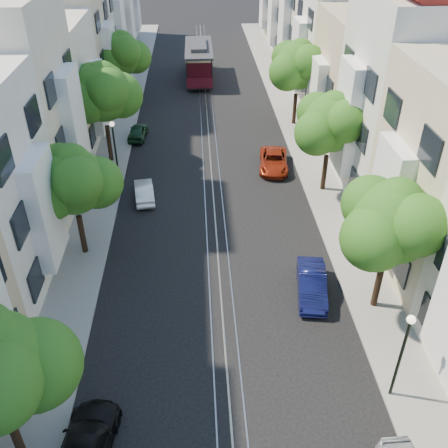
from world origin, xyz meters
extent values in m
plane|color=black|center=(0.00, 28.00, 0.00)|extent=(200.00, 200.00, 0.00)
cube|color=gray|center=(7.25, 28.00, 0.06)|extent=(2.50, 80.00, 0.12)
cube|color=gray|center=(-7.25, 28.00, 0.06)|extent=(2.50, 80.00, 0.12)
cube|color=gray|center=(-0.55, 28.00, 0.01)|extent=(0.06, 80.00, 0.02)
cube|color=gray|center=(0.00, 28.00, 0.01)|extent=(0.06, 80.00, 0.02)
cube|color=gray|center=(0.55, 28.00, 0.01)|extent=(0.06, 80.00, 0.02)
cube|color=tan|center=(0.00, 28.00, 0.00)|extent=(0.08, 80.00, 0.01)
cube|color=white|center=(8.20, 12.00, 4.20)|extent=(0.90, 3.04, 5.50)
cube|color=silver|center=(12.00, 20.00, 6.00)|extent=(7.00, 8.00, 12.00)
cube|color=white|center=(8.20, 20.00, 5.04)|extent=(0.90, 3.04, 6.60)
cube|color=#C6B28C|center=(12.00, 28.00, 4.50)|extent=(7.00, 8.00, 9.00)
cube|color=white|center=(8.20, 28.00, 3.78)|extent=(0.90, 3.04, 4.95)
cube|color=white|center=(12.00, 36.00, 5.25)|extent=(7.00, 8.00, 10.50)
cube|color=white|center=(8.20, 36.00, 4.41)|extent=(0.90, 3.04, 5.78)
cube|color=beige|center=(12.00, 44.00, 5.75)|extent=(7.00, 8.00, 11.50)
cube|color=white|center=(8.20, 44.00, 4.83)|extent=(0.90, 3.04, 6.32)
cube|color=silver|center=(12.00, 52.00, 4.75)|extent=(7.00, 8.00, 9.50)
cube|color=white|center=(8.20, 52.00, 3.99)|extent=(0.90, 3.04, 5.23)
cube|color=white|center=(8.20, 60.00, 4.20)|extent=(0.90, 3.04, 5.50)
cube|color=white|center=(-8.20, 12.00, 4.12)|extent=(0.90, 3.04, 5.39)
cube|color=beige|center=(-12.00, 20.00, 5.88)|extent=(7.00, 8.00, 11.76)
cube|color=white|center=(-8.20, 20.00, 4.94)|extent=(0.90, 3.04, 6.47)
cube|color=silver|center=(-12.00, 28.00, 4.41)|extent=(7.00, 8.00, 8.82)
cube|color=white|center=(-8.20, 28.00, 3.70)|extent=(0.90, 3.04, 4.85)
cube|color=beige|center=(-12.00, 36.00, 5.14)|extent=(7.00, 8.00, 10.29)
cube|color=white|center=(-8.20, 36.00, 4.32)|extent=(0.90, 3.04, 5.66)
cube|color=silver|center=(-12.00, 44.00, 5.63)|extent=(7.00, 8.00, 11.27)
cube|color=white|center=(-8.20, 44.00, 4.73)|extent=(0.90, 3.04, 6.20)
cube|color=#C6B28C|center=(-12.00, 52.00, 4.66)|extent=(7.00, 8.00, 9.31)
cube|color=white|center=(-8.20, 52.00, 3.91)|extent=(0.90, 3.04, 5.12)
cube|color=white|center=(-12.00, 60.00, 4.90)|extent=(7.00, 8.00, 9.80)
cube|color=white|center=(-8.20, 60.00, 4.12)|extent=(0.90, 3.04, 5.39)
cylinder|color=black|center=(7.20, 9.00, 1.34)|extent=(0.30, 0.30, 2.45)
sphere|color=#215A16|center=(7.20, 9.00, 4.81)|extent=(3.64, 3.64, 3.64)
sphere|color=#215A16|center=(8.30, 9.50, 4.41)|extent=(2.91, 2.91, 2.91)
sphere|color=#215A16|center=(6.25, 8.30, 4.51)|extent=(2.84, 2.84, 2.84)
sphere|color=#215A16|center=(7.30, 9.10, 5.71)|extent=(2.18, 2.18, 2.18)
cylinder|color=black|center=(7.20, 20.00, 1.31)|extent=(0.30, 0.30, 2.38)
sphere|color=#215A16|center=(7.20, 20.00, 4.68)|extent=(3.54, 3.54, 3.54)
sphere|color=#215A16|center=(8.30, 20.50, 4.28)|extent=(2.83, 2.83, 2.83)
sphere|color=#215A16|center=(6.25, 19.30, 4.38)|extent=(2.76, 2.76, 2.76)
sphere|color=#215A16|center=(7.30, 20.10, 5.58)|extent=(2.12, 2.12, 2.12)
cylinder|color=black|center=(7.20, 31.00, 1.38)|extent=(0.30, 0.30, 2.52)
sphere|color=#215A16|center=(7.20, 31.00, 4.94)|extent=(3.74, 3.74, 3.74)
sphere|color=#215A16|center=(8.30, 31.50, 4.54)|extent=(3.00, 3.00, 3.00)
sphere|color=#215A16|center=(6.25, 30.30, 4.64)|extent=(2.92, 2.92, 2.92)
sphere|color=#215A16|center=(7.30, 31.10, 5.84)|extent=(2.25, 2.25, 2.25)
cylinder|color=black|center=(-7.20, 2.00, 1.34)|extent=(0.30, 0.30, 2.45)
sphere|color=#215A16|center=(-6.10, 2.50, 4.41)|extent=(2.91, 2.91, 2.91)
cylinder|color=black|center=(-7.20, 14.00, 1.26)|extent=(0.30, 0.30, 2.27)
sphere|color=#215A16|center=(-7.20, 14.00, 4.47)|extent=(3.38, 3.38, 3.38)
sphere|color=#215A16|center=(-6.10, 14.50, 4.07)|extent=(2.70, 2.70, 2.70)
sphere|color=#215A16|center=(-8.15, 13.30, 4.17)|extent=(2.64, 2.64, 2.64)
sphere|color=#215A16|center=(-7.10, 14.10, 5.38)|extent=(2.03, 2.03, 2.03)
cylinder|color=black|center=(-7.20, 25.00, 1.43)|extent=(0.30, 0.30, 2.62)
sphere|color=#215A16|center=(-7.20, 25.00, 5.14)|extent=(3.90, 3.90, 3.90)
sphere|color=#215A16|center=(-6.10, 25.50, 4.74)|extent=(3.12, 3.12, 3.12)
sphere|color=#215A16|center=(-8.15, 24.30, 4.84)|extent=(3.04, 3.04, 3.04)
sphere|color=#215A16|center=(-7.10, 25.10, 6.04)|extent=(2.34, 2.34, 2.34)
cylinder|color=black|center=(-7.20, 36.00, 1.31)|extent=(0.30, 0.30, 2.38)
sphere|color=#215A16|center=(-7.20, 36.00, 4.68)|extent=(3.54, 3.54, 3.54)
sphere|color=#215A16|center=(-6.10, 36.50, 4.28)|extent=(2.83, 2.83, 2.83)
sphere|color=#215A16|center=(-8.15, 35.30, 4.38)|extent=(2.76, 2.76, 2.76)
sphere|color=#215A16|center=(-7.10, 36.10, 5.58)|extent=(2.12, 2.12, 2.12)
cylinder|color=black|center=(6.30, 4.00, 2.12)|extent=(0.12, 0.12, 4.00)
sphere|color=#FFF2CC|center=(6.30, 4.00, 4.12)|extent=(0.32, 0.32, 0.32)
cylinder|color=black|center=(-6.30, 22.00, 2.12)|extent=(0.12, 0.12, 4.00)
sphere|color=#FFF2CC|center=(-6.30, 22.00, 4.12)|extent=(0.32, 0.32, 0.32)
cube|color=black|center=(-0.50, 43.44, 0.49)|extent=(2.53, 8.69, 0.33)
cube|color=#430B16|center=(-0.50, 43.44, 1.79)|extent=(2.63, 5.44, 2.60)
cube|color=beige|center=(-0.50, 43.44, 2.77)|extent=(2.68, 5.49, 0.65)
cube|color=#2D2D30|center=(-0.50, 43.44, 3.20)|extent=(2.75, 8.69, 0.20)
cube|color=#2D2D30|center=(-0.50, 43.44, 3.47)|extent=(1.54, 4.89, 0.38)
imported|color=#0B0F3B|center=(4.40, 10.02, 0.62)|extent=(1.82, 3.91, 1.24)
imported|color=maroon|center=(4.40, 23.22, 0.58)|extent=(2.45, 4.41, 1.17)
imported|color=silver|center=(-4.40, 19.55, 0.54)|extent=(1.57, 3.38, 1.07)
imported|color=#14321D|center=(-5.60, 28.95, 0.55)|extent=(1.54, 3.34, 1.11)
camera|label=1|loc=(-0.91, -8.06, 16.55)|focal=40.00mm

